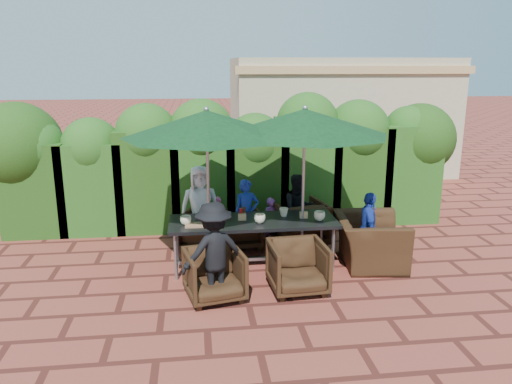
{
  "coord_description": "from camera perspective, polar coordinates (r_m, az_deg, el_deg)",
  "views": [
    {
      "loc": [
        -0.64,
        -6.97,
        3.03
      ],
      "look_at": [
        0.28,
        0.4,
        1.13
      ],
      "focal_mm": 35.0,
      "sensor_mm": 36.0,
      "label": 1
    }
  ],
  "objects": [
    {
      "name": "cup_a",
      "position": [
        7.39,
        -8.03,
        -3.22
      ],
      "size": [
        0.17,
        0.17,
        0.13
      ],
      "primitive_type": "imported",
      "color": "beige",
      "rests_on": "dining_table"
    },
    {
      "name": "sauce_bottle",
      "position": [
        7.63,
        -1.37,
        -2.36
      ],
      "size": [
        0.04,
        0.04,
        0.17
      ],
      "primitive_type": "cylinder",
      "color": "#4C230C",
      "rests_on": "dining_table"
    },
    {
      "name": "adult_far_left",
      "position": [
        8.49,
        -6.38,
        -1.65
      ],
      "size": [
        0.72,
        0.47,
        1.4
      ],
      "primitive_type": "imported",
      "rotation": [
        0.0,
        0.0,
        0.09
      ],
      "color": "silver",
      "rests_on": "ground"
    },
    {
      "name": "cup_e",
      "position": [
        7.58,
        7.26,
        -2.72
      ],
      "size": [
        0.17,
        0.17,
        0.14
      ],
      "primitive_type": "imported",
      "color": "beige",
      "rests_on": "dining_table"
    },
    {
      "name": "cup_d",
      "position": [
        7.72,
        3.19,
        -2.31
      ],
      "size": [
        0.14,
        0.14,
        0.13
      ],
      "primitive_type": "imported",
      "color": "beige",
      "rests_on": "dining_table"
    },
    {
      "name": "adult_near_left",
      "position": [
        6.55,
        -4.82,
        -6.84
      ],
      "size": [
        0.94,
        0.65,
        1.33
      ],
      "primitive_type": "imported",
      "rotation": [
        0.0,
        0.0,
        3.48
      ],
      "color": "black",
      "rests_on": "ground"
    },
    {
      "name": "dining_table",
      "position": [
        7.57,
        -0.32,
        -3.75
      ],
      "size": [
        2.52,
        0.9,
        0.75
      ],
      "color": "black",
      "rests_on": "ground"
    },
    {
      "name": "cup_b",
      "position": [
        7.53,
        -5.11,
        -2.79
      ],
      "size": [
        0.14,
        0.14,
        0.13
      ],
      "primitive_type": "imported",
      "color": "beige",
      "rests_on": "dining_table"
    },
    {
      "name": "child_right",
      "position": [
        8.61,
        1.79,
        -3.34
      ],
      "size": [
        0.35,
        0.31,
        0.82
      ],
      "primitive_type": "imported",
      "rotation": [
        0.0,
        0.0,
        0.28
      ],
      "color": "#9D4FAC",
      "rests_on": "ground"
    },
    {
      "name": "pedestrian_b",
      "position": [
        11.98,
        9.42,
        3.83
      ],
      "size": [
        0.91,
        0.64,
        1.76
      ],
      "primitive_type": "imported",
      "rotation": [
        0.0,
        0.0,
        3.29
      ],
      "color": "#E14F89",
      "rests_on": "ground"
    },
    {
      "name": "ground",
      "position": [
        7.63,
        -1.74,
        -9.05
      ],
      "size": [
        80.0,
        80.0,
        0.0
      ],
      "primitive_type": "plane",
      "color": "maroon",
      "rests_on": "ground"
    },
    {
      "name": "chair_far_right",
      "position": [
        8.6,
        4.93,
        -3.3
      ],
      "size": [
        0.97,
        0.93,
        0.86
      ],
      "primitive_type": "imported",
      "rotation": [
        0.0,
        0.0,
        3.34
      ],
      "color": "black",
      "rests_on": "ground"
    },
    {
      "name": "ketchup_bottle",
      "position": [
        7.57,
        -1.75,
        -2.5
      ],
      "size": [
        0.04,
        0.04,
        0.17
      ],
      "primitive_type": "cylinder",
      "color": "#B20C0A",
      "rests_on": "dining_table"
    },
    {
      "name": "chair_end_right",
      "position": [
        7.92,
        12.91,
        -4.6
      ],
      "size": [
        0.88,
        1.23,
        1.01
      ],
      "primitive_type": "imported",
      "rotation": [
        0.0,
        0.0,
        1.45
      ],
      "color": "black",
      "rests_on": "ground"
    },
    {
      "name": "umbrella_left",
      "position": [
        7.13,
        -5.66,
        7.72
      ],
      "size": [
        2.44,
        2.44,
        2.46
      ],
      "color": "gray",
      "rests_on": "ground"
    },
    {
      "name": "adult_far_mid",
      "position": [
        8.41,
        -1.08,
        -2.51
      ],
      "size": [
        0.47,
        0.41,
        1.18
      ],
      "primitive_type": "imported",
      "rotation": [
        0.0,
        0.0,
        0.16
      ],
      "color": "#1C349D",
      "rests_on": "ground"
    },
    {
      "name": "chair_near_right",
      "position": [
        6.89,
        4.82,
        -8.28
      ],
      "size": [
        0.79,
        0.75,
        0.77
      ],
      "primitive_type": "imported",
      "rotation": [
        0.0,
        0.0,
        0.06
      ],
      "color": "black",
      "rests_on": "ground"
    },
    {
      "name": "adult_far_right",
      "position": [
        8.62,
        4.86,
        -1.98
      ],
      "size": [
        0.65,
        0.47,
        1.22
      ],
      "primitive_type": "imported",
      "rotation": [
        0.0,
        0.0,
        0.21
      ],
      "color": "black",
      "rests_on": "ground"
    },
    {
      "name": "pedestrian_a",
      "position": [
        11.68,
        5.52,
        3.25
      ],
      "size": [
        1.56,
        0.81,
        1.59
      ],
      "primitive_type": "imported",
      "rotation": [
        0.0,
        0.0,
        2.95
      ],
      "color": "#258A35",
      "rests_on": "ground"
    },
    {
      "name": "chair_near_left",
      "position": [
        6.68,
        -4.77,
        -9.13
      ],
      "size": [
        0.85,
        0.82,
        0.74
      ],
      "primitive_type": "imported",
      "rotation": [
        0.0,
        0.0,
        0.22
      ],
      "color": "black",
      "rests_on": "ground"
    },
    {
      "name": "chair_far_left",
      "position": [
        8.42,
        -6.08,
        -4.25
      ],
      "size": [
        0.86,
        0.83,
        0.71
      ],
      "primitive_type": "imported",
      "rotation": [
        0.0,
        0.0,
        2.81
      ],
      "color": "black",
      "rests_on": "ground"
    },
    {
      "name": "adult_end_right",
      "position": [
        7.94,
        12.71,
        -4.06
      ],
      "size": [
        0.43,
        0.71,
        1.14
      ],
      "primitive_type": "imported",
      "rotation": [
        0.0,
        0.0,
        1.43
      ],
      "color": "#1C349D",
      "rests_on": "ground"
    },
    {
      "name": "hedge_wall",
      "position": [
        9.46,
        -3.89,
        4.0
      ],
      "size": [
        9.1,
        1.6,
        2.54
      ],
      "color": "#163B10",
      "rests_on": "ground"
    },
    {
      "name": "child_left",
      "position": [
        8.63,
        -4.39,
        -3.29
      ],
      "size": [
        0.35,
        0.31,
        0.84
      ],
      "primitive_type": "imported",
      "rotation": [
        0.0,
        0.0,
        -0.23
      ],
      "color": "#E14F89",
      "rests_on": "ground"
    },
    {
      "name": "serving_tray",
      "position": [
        7.34,
        -6.75,
        -3.75
      ],
      "size": [
        0.35,
        0.25,
        0.02
      ],
      "primitive_type": "cube",
      "color": "#906545",
      "rests_on": "dining_table"
    },
    {
      "name": "number_block_left",
      "position": [
        7.53,
        -1.6,
        -2.87
      ],
      "size": [
        0.12,
        0.06,
        0.1
      ],
      "primitive_type": "cube",
      "color": "tan",
      "rests_on": "dining_table"
    },
    {
      "name": "building",
      "position": [
        14.63,
        9.46,
        8.59
      ],
      "size": [
        6.2,
        3.08,
        3.2
      ],
      "color": "#B9AD89",
      "rests_on": "ground"
    },
    {
      "name": "pedestrian_c",
      "position": [
        12.18,
        10.99,
        3.93
      ],
      "size": [
        1.2,
        1.11,
        1.76
      ],
      "primitive_type": "imported",
      "rotation": [
        0.0,
        0.0,
        2.46
      ],
      "color": "#94949C",
      "rests_on": "ground"
    },
    {
      "name": "cup_c",
      "position": [
        7.39,
        0.44,
        -3.05
      ],
      "size": [
        0.17,
        0.17,
        0.13
      ],
      "primitive_type": "imported",
      "color": "beige",
      "rests_on": "dining_table"
    },
    {
      "name": "umbrella_right",
      "position": [
        7.35,
        5.59,
        7.92
      ],
      "size": [
        2.51,
        2.51,
        2.46
      ],
      "color": "gray",
      "rests_on": "ground"
    },
    {
      "name": "chair_far_mid",
      "position": [
        8.5,
        -1.83,
        -4.0
      ],
      "size": [
        0.75,
        0.71,
        0.7
      ],
      "primitive_type": "imported",
      "rotation": [
        0.0,
        0.0,
        3.25
      ],
      "color": "black",
      "rests_on": "ground"
    },
    {
      "name": "number_block_right",
      "position": [
        7.66,
        5.47,
        -2.62
      ],
      "size": [
        0.12,
        0.06,
        0.1
      ],
      "primitive_type": "cube",
      "color": "tan",
      "rests_on": "dining_table"
    }
  ]
}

